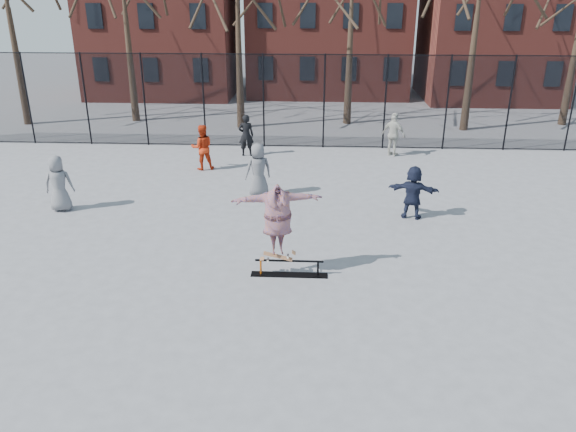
# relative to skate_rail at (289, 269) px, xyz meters

# --- Properties ---
(ground) EXTENTS (100.00, 100.00, 0.00)m
(ground) POSITION_rel_skate_rail_xyz_m (-0.32, -1.10, -0.16)
(ground) COLOR slate
(skate_rail) EXTENTS (1.89, 0.29, 0.42)m
(skate_rail) POSITION_rel_skate_rail_xyz_m (0.00, 0.00, 0.00)
(skate_rail) COLOR black
(skate_rail) RESTS_ON ground
(skateboard) EXTENTS (0.77, 0.18, 0.09)m
(skateboard) POSITION_rel_skate_rail_xyz_m (-0.28, 0.00, 0.30)
(skateboard) COLOR #A46841
(skateboard) RESTS_ON skate_rail
(skater) EXTENTS (2.24, 1.03, 1.76)m
(skater) POSITION_rel_skate_rail_xyz_m (-0.28, 0.00, 1.22)
(skater) COLOR #723689
(skater) RESTS_ON skateboard
(bystander_grey) EXTENTS (0.96, 0.73, 1.77)m
(bystander_grey) POSITION_rel_skate_rail_xyz_m (-7.40, 3.94, 0.72)
(bystander_grey) COLOR slate
(bystander_grey) RESTS_ON ground
(bystander_black) EXTENTS (0.68, 0.50, 1.73)m
(bystander_black) POSITION_rel_skate_rail_xyz_m (-2.33, 10.43, 0.70)
(bystander_black) COLOR black
(bystander_black) RESTS_ON ground
(bystander_red) EXTENTS (1.00, 0.88, 1.74)m
(bystander_red) POSITION_rel_skate_rail_xyz_m (-3.77, 8.45, 0.71)
(bystander_red) COLOR red
(bystander_red) RESTS_ON ground
(bystander_white) EXTENTS (1.10, 0.99, 1.80)m
(bystander_white) POSITION_rel_skate_rail_xyz_m (3.78, 10.75, 0.74)
(bystander_white) COLOR #B8B6AB
(bystander_white) RESTS_ON ground
(bystander_navy) EXTENTS (1.60, 0.84, 1.65)m
(bystander_navy) POSITION_rel_skate_rail_xyz_m (3.53, 3.90, 0.66)
(bystander_navy) COLOR #1A1F34
(bystander_navy) RESTS_ON ground
(bystander_extra) EXTENTS (1.04, 0.88, 1.81)m
(bystander_extra) POSITION_rel_skate_rail_xyz_m (-1.32, 5.59, 0.75)
(bystander_extra) COLOR #5B5B60
(bystander_extra) RESTS_ON ground
(fence) EXTENTS (34.03, 0.07, 4.00)m
(fence) POSITION_rel_skate_rail_xyz_m (-0.34, 11.90, 1.89)
(fence) COLOR black
(fence) RESTS_ON ground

